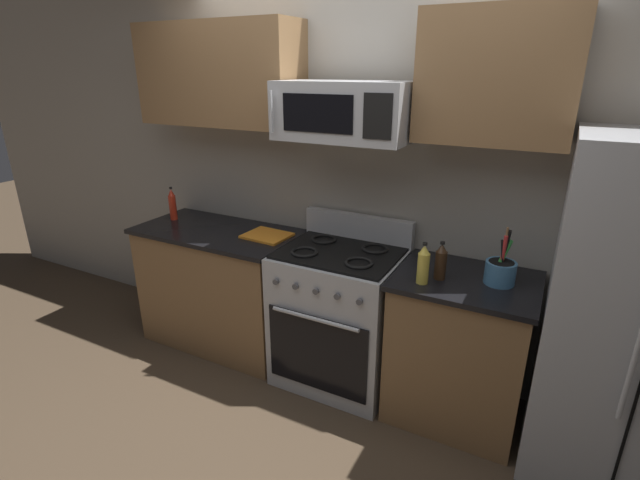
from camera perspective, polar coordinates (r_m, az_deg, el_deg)
ground_plane at (r=2.90m, az=-4.01°, el=-23.25°), size 16.00×16.00×0.00m
wall_back at (r=3.12m, az=5.61°, el=7.31°), size 8.00×0.10×2.60m
counter_left at (r=3.58m, az=-12.06°, el=-5.62°), size 1.19×0.62×0.91m
range_oven at (r=3.10m, az=2.37°, el=-9.20°), size 0.76×0.66×1.09m
counter_right at (r=2.91m, az=16.65°, el=-12.67°), size 0.77×0.62×0.91m
refrigerator at (r=2.71m, az=34.61°, el=-8.19°), size 0.81×0.73×1.74m
microwave at (r=2.72m, az=3.03°, el=15.56°), size 0.77×0.44×0.33m
upper_cabinets_left at (r=3.36m, az=-12.30°, el=19.24°), size 1.18×0.34×0.66m
upper_cabinets_right at (r=2.62m, az=20.99°, el=18.17°), size 0.76×0.34×0.66m
utensil_crock at (r=2.67m, az=21.31°, el=-3.53°), size 0.16×0.16×0.33m
cutting_board at (r=3.21m, az=-6.54°, el=0.55°), size 0.31×0.27×0.02m
bottle_oil at (r=2.54m, az=12.60°, el=-2.97°), size 0.06×0.06×0.23m
bottle_soy at (r=2.61m, az=14.63°, el=-2.62°), size 0.06×0.06×0.22m
bottle_hot_sauce at (r=3.70m, az=-17.69°, el=4.16°), size 0.05×0.05×0.25m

